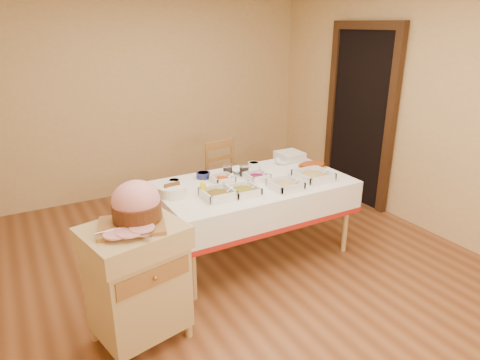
% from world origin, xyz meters
% --- Properties ---
extents(room_shell, '(5.00, 5.00, 5.00)m').
position_xyz_m(room_shell, '(0.00, 0.00, 1.30)').
color(room_shell, brown).
rests_on(room_shell, ground).
extents(doorway, '(0.09, 1.10, 2.20)m').
position_xyz_m(doorway, '(2.20, 0.90, 1.11)').
color(doorway, black).
rests_on(doorway, ground).
extents(dining_table, '(1.82, 1.02, 0.76)m').
position_xyz_m(dining_table, '(0.30, 0.30, 0.60)').
color(dining_table, tan).
rests_on(dining_table, ground).
extents(butcher_cart, '(0.73, 0.65, 0.90)m').
position_xyz_m(butcher_cart, '(-1.04, -0.37, 0.51)').
color(butcher_cart, tan).
rests_on(butcher_cart, ground).
extents(dining_chair, '(0.47, 0.46, 0.93)m').
position_xyz_m(dining_chair, '(0.44, 1.10, 0.48)').
color(dining_chair, '#9B6833').
rests_on(dining_chair, ground).
extents(ham_on_board, '(0.46, 0.44, 0.30)m').
position_xyz_m(ham_on_board, '(-1.00, -0.33, 1.03)').
color(ham_on_board, '#9B6833').
rests_on(ham_on_board, butcher_cart).
extents(serving_dish_a, '(0.27, 0.26, 0.11)m').
position_xyz_m(serving_dish_a, '(-0.17, 0.11, 0.80)').
color(serving_dish_a, white).
rests_on(serving_dish_a, dining_table).
extents(serving_dish_b, '(0.25, 0.25, 0.10)m').
position_xyz_m(serving_dish_b, '(0.06, 0.08, 0.79)').
color(serving_dish_b, white).
rests_on(serving_dish_b, dining_table).
extents(serving_dish_c, '(0.26, 0.26, 0.11)m').
position_xyz_m(serving_dish_c, '(0.47, 0.01, 0.79)').
color(serving_dish_c, white).
rests_on(serving_dish_c, dining_table).
extents(serving_dish_d, '(0.31, 0.31, 0.12)m').
position_xyz_m(serving_dish_d, '(0.84, 0.07, 0.80)').
color(serving_dish_d, white).
rests_on(serving_dish_d, dining_table).
extents(serving_dish_e, '(0.21, 0.20, 0.09)m').
position_xyz_m(serving_dish_e, '(0.04, 0.44, 0.79)').
color(serving_dish_e, white).
rests_on(serving_dish_e, dining_table).
extents(serving_dish_f, '(0.22, 0.21, 0.10)m').
position_xyz_m(serving_dish_f, '(0.36, 0.33, 0.79)').
color(serving_dish_f, white).
rests_on(serving_dish_f, dining_table).
extents(small_bowl_left, '(0.11, 0.11, 0.05)m').
position_xyz_m(small_bowl_left, '(-0.38, 0.59, 0.79)').
color(small_bowl_left, white).
rests_on(small_bowl_left, dining_table).
extents(small_bowl_mid, '(0.13, 0.13, 0.06)m').
position_xyz_m(small_bowl_mid, '(-0.07, 0.63, 0.79)').
color(small_bowl_mid, navy).
rests_on(small_bowl_mid, dining_table).
extents(small_bowl_right, '(0.12, 0.12, 0.06)m').
position_xyz_m(small_bowl_right, '(0.52, 0.65, 0.79)').
color(small_bowl_right, white).
rests_on(small_bowl_right, dining_table).
extents(bowl_white_imported, '(0.16, 0.16, 0.04)m').
position_xyz_m(bowl_white_imported, '(0.31, 0.60, 0.78)').
color(bowl_white_imported, white).
rests_on(bowl_white_imported, dining_table).
extents(bowl_small_imported, '(0.18, 0.18, 0.05)m').
position_xyz_m(bowl_small_imported, '(0.85, 0.62, 0.79)').
color(bowl_small_imported, white).
rests_on(bowl_small_imported, dining_table).
extents(preserve_jar_left, '(0.10, 0.10, 0.12)m').
position_xyz_m(preserve_jar_left, '(0.16, 0.56, 0.82)').
color(preserve_jar_left, silver).
rests_on(preserve_jar_left, dining_table).
extents(preserve_jar_right, '(0.10, 0.10, 0.12)m').
position_xyz_m(preserve_jar_right, '(0.31, 0.49, 0.82)').
color(preserve_jar_right, silver).
rests_on(preserve_jar_right, dining_table).
extents(mustard_bottle, '(0.05, 0.05, 0.16)m').
position_xyz_m(mustard_bottle, '(-0.27, 0.19, 0.83)').
color(mustard_bottle, yellow).
rests_on(mustard_bottle, dining_table).
extents(bread_basket, '(0.25, 0.25, 0.11)m').
position_xyz_m(bread_basket, '(-0.49, 0.35, 0.81)').
color(bread_basket, white).
rests_on(bread_basket, dining_table).
extents(plate_stack, '(0.26, 0.26, 0.09)m').
position_xyz_m(plate_stack, '(0.99, 0.68, 0.81)').
color(plate_stack, white).
rests_on(plate_stack, dining_table).
extents(brass_platter, '(0.32, 0.23, 0.04)m').
position_xyz_m(brass_platter, '(1.05, 0.37, 0.78)').
color(brass_platter, '#BB8034').
rests_on(brass_platter, dining_table).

